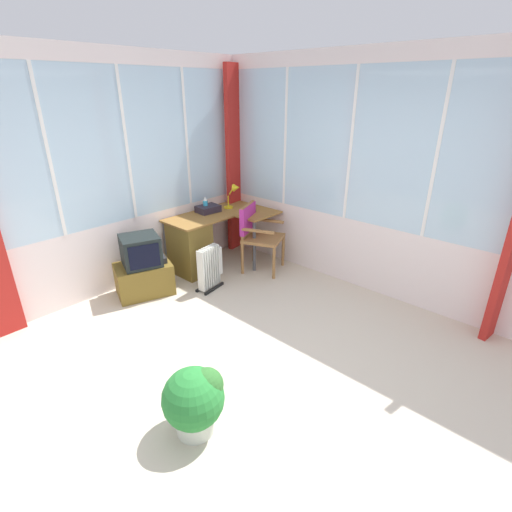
{
  "coord_description": "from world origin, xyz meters",
  "views": [
    {
      "loc": [
        -1.9,
        -1.76,
        2.3
      ],
      "look_at": [
        0.89,
        0.79,
        0.64
      ],
      "focal_mm": 26.83,
      "sensor_mm": 36.0,
      "label": 1
    }
  ],
  "objects_px": {
    "tv_on_stand": "(143,269)",
    "spray_bottle": "(205,204)",
    "desk_lamp": "(234,192)",
    "tv_remote": "(250,211)",
    "wooden_armchair": "(255,229)",
    "space_heater": "(210,267)",
    "desk": "(194,243)",
    "paper_tray": "(208,209)",
    "potted_plant": "(195,399)"
  },
  "relations": [
    {
      "from": "paper_tray",
      "to": "tv_on_stand",
      "type": "relative_size",
      "value": 0.4
    },
    {
      "from": "spray_bottle",
      "to": "tv_on_stand",
      "type": "relative_size",
      "value": 0.29
    },
    {
      "from": "space_heater",
      "to": "spray_bottle",
      "type": "bearing_deg",
      "value": 51.43
    },
    {
      "from": "wooden_armchair",
      "to": "potted_plant",
      "type": "height_order",
      "value": "wooden_armchair"
    },
    {
      "from": "desk_lamp",
      "to": "paper_tray",
      "type": "distance_m",
      "value": 0.46
    },
    {
      "from": "desk",
      "to": "tv_on_stand",
      "type": "distance_m",
      "value": 0.82
    },
    {
      "from": "paper_tray",
      "to": "potted_plant",
      "type": "xyz_separation_m",
      "value": [
        -2.08,
        -2.22,
        -0.49
      ]
    },
    {
      "from": "desk",
      "to": "wooden_armchair",
      "type": "xyz_separation_m",
      "value": [
        0.6,
        -0.54,
        0.18
      ]
    },
    {
      "from": "tv_remote",
      "to": "paper_tray",
      "type": "distance_m",
      "value": 0.59
    },
    {
      "from": "paper_tray",
      "to": "tv_on_stand",
      "type": "bearing_deg",
      "value": -172.82
    },
    {
      "from": "spray_bottle",
      "to": "space_heater",
      "type": "bearing_deg",
      "value": -128.57
    },
    {
      "from": "spray_bottle",
      "to": "wooden_armchair",
      "type": "height_order",
      "value": "spray_bottle"
    },
    {
      "from": "tv_remote",
      "to": "paper_tray",
      "type": "bearing_deg",
      "value": 106.18
    },
    {
      "from": "tv_on_stand",
      "to": "space_heater",
      "type": "xyz_separation_m",
      "value": [
        0.63,
        -0.48,
        -0.05
      ]
    },
    {
      "from": "desk_lamp",
      "to": "tv_on_stand",
      "type": "bearing_deg",
      "value": -178.79
    },
    {
      "from": "tv_remote",
      "to": "potted_plant",
      "type": "height_order",
      "value": "tv_remote"
    },
    {
      "from": "tv_remote",
      "to": "potted_plant",
      "type": "relative_size",
      "value": 0.29
    },
    {
      "from": "wooden_armchair",
      "to": "desk_lamp",
      "type": "bearing_deg",
      "value": 73.48
    },
    {
      "from": "desk",
      "to": "tv_on_stand",
      "type": "relative_size",
      "value": 1.85
    },
    {
      "from": "tv_remote",
      "to": "space_heater",
      "type": "height_order",
      "value": "tv_remote"
    },
    {
      "from": "desk",
      "to": "paper_tray",
      "type": "height_order",
      "value": "paper_tray"
    },
    {
      "from": "tv_on_stand",
      "to": "spray_bottle",
      "type": "bearing_deg",
      "value": 8.82
    },
    {
      "from": "desk",
      "to": "spray_bottle",
      "type": "height_order",
      "value": "spray_bottle"
    },
    {
      "from": "desk_lamp",
      "to": "tv_remote",
      "type": "xyz_separation_m",
      "value": [
        0.0,
        -0.31,
        -0.21
      ]
    },
    {
      "from": "desk",
      "to": "potted_plant",
      "type": "relative_size",
      "value": 2.65
    },
    {
      "from": "tv_remote",
      "to": "wooden_armchair",
      "type": "xyz_separation_m",
      "value": [
        -0.16,
        -0.23,
        -0.16
      ]
    },
    {
      "from": "desk",
      "to": "spray_bottle",
      "type": "bearing_deg",
      "value": 22.24
    },
    {
      "from": "tv_on_stand",
      "to": "potted_plant",
      "type": "distance_m",
      "value": 2.25
    },
    {
      "from": "space_heater",
      "to": "wooden_armchair",
      "type": "bearing_deg",
      "value": -1.33
    },
    {
      "from": "spray_bottle",
      "to": "wooden_armchair",
      "type": "bearing_deg",
      "value": -69.27
    },
    {
      "from": "paper_tray",
      "to": "potted_plant",
      "type": "relative_size",
      "value": 0.57
    },
    {
      "from": "desk_lamp",
      "to": "potted_plant",
      "type": "xyz_separation_m",
      "value": [
        -2.48,
        -2.1,
        -0.66
      ]
    },
    {
      "from": "spray_bottle",
      "to": "wooden_armchair",
      "type": "distance_m",
      "value": 0.77
    },
    {
      "from": "desk",
      "to": "paper_tray",
      "type": "xyz_separation_m",
      "value": [
        0.36,
        0.11,
        0.38
      ]
    },
    {
      "from": "desk_lamp",
      "to": "paper_tray",
      "type": "bearing_deg",
      "value": 164.04
    },
    {
      "from": "potted_plant",
      "to": "wooden_armchair",
      "type": "bearing_deg",
      "value": 34.0
    },
    {
      "from": "tv_on_stand",
      "to": "potted_plant",
      "type": "xyz_separation_m",
      "value": [
        -0.9,
        -2.07,
        -0.03
      ]
    },
    {
      "from": "tv_remote",
      "to": "space_heater",
      "type": "bearing_deg",
      "value": 164.85
    },
    {
      "from": "desk",
      "to": "wooden_armchair",
      "type": "bearing_deg",
      "value": -41.88
    },
    {
      "from": "desk",
      "to": "spray_bottle",
      "type": "distance_m",
      "value": 0.57
    },
    {
      "from": "desk_lamp",
      "to": "spray_bottle",
      "type": "xyz_separation_m",
      "value": [
        -0.42,
        0.15,
        -0.12
      ]
    },
    {
      "from": "paper_tray",
      "to": "space_heater",
      "type": "distance_m",
      "value": 0.97
    },
    {
      "from": "space_heater",
      "to": "potted_plant",
      "type": "xyz_separation_m",
      "value": [
        -1.53,
        -1.58,
        0.02
      ]
    },
    {
      "from": "desk_lamp",
      "to": "paper_tray",
      "type": "height_order",
      "value": "desk_lamp"
    },
    {
      "from": "tv_remote",
      "to": "paper_tray",
      "type": "xyz_separation_m",
      "value": [
        -0.41,
        0.42,
        0.03
      ]
    },
    {
      "from": "desk_lamp",
      "to": "space_heater",
      "type": "xyz_separation_m",
      "value": [
        -0.95,
        -0.52,
        -0.68
      ]
    },
    {
      "from": "desk_lamp",
      "to": "tv_on_stand",
      "type": "xyz_separation_m",
      "value": [
        -1.58,
        -0.03,
        -0.63
      ]
    },
    {
      "from": "wooden_armchair",
      "to": "tv_on_stand",
      "type": "xyz_separation_m",
      "value": [
        -1.42,
        0.5,
        -0.25
      ]
    },
    {
      "from": "wooden_armchair",
      "to": "space_heater",
      "type": "distance_m",
      "value": 0.85
    },
    {
      "from": "tv_remote",
      "to": "spray_bottle",
      "type": "xyz_separation_m",
      "value": [
        -0.42,
        0.45,
        0.09
      ]
    }
  ]
}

